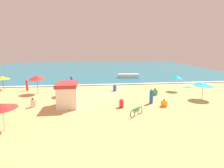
{
  "coord_description": "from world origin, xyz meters",
  "views": [
    {
      "loc": [
        -1.46,
        -21.79,
        5.85
      ],
      "look_at": [
        1.58,
        3.0,
        0.8
      ],
      "focal_mm": 29.6,
      "sensor_mm": 36.0,
      "label": 1
    }
  ],
  "objects_px": {
    "small_boat_0": "(128,76)",
    "parked_bicycle": "(136,112)",
    "beach_umbrella_5": "(177,77)",
    "beach_umbrella_7": "(203,84)",
    "beachgoer_4": "(71,82)",
    "beachgoer_6": "(27,85)",
    "beach_umbrella_2": "(2,78)",
    "beachgoer_3": "(164,103)",
    "lifeguard_cabana": "(67,95)",
    "beachgoer_9": "(121,103)",
    "beachgoer_10": "(151,96)",
    "beachgoer_1": "(155,92)",
    "beach_umbrella_6": "(2,106)",
    "beachgoer_7": "(33,103)",
    "beach_umbrella_4": "(69,81)",
    "beach_umbrella_0": "(37,77)",
    "beachgoer_0": "(115,88)"
  },
  "relations": [
    {
      "from": "parked_bicycle",
      "to": "lifeguard_cabana",
      "type": "bearing_deg",
      "value": 151.63
    },
    {
      "from": "parked_bicycle",
      "to": "beachgoer_7",
      "type": "relative_size",
      "value": 1.49
    },
    {
      "from": "lifeguard_cabana",
      "to": "small_boat_0",
      "type": "relative_size",
      "value": 0.67
    },
    {
      "from": "beach_umbrella_0",
      "to": "beachgoer_6",
      "type": "xyz_separation_m",
      "value": [
        -1.84,
        1.77,
        -1.34
      ]
    },
    {
      "from": "beach_umbrella_4",
      "to": "beach_umbrella_7",
      "type": "distance_m",
      "value": 15.54
    },
    {
      "from": "beach_umbrella_5",
      "to": "beach_umbrella_7",
      "type": "height_order",
      "value": "beach_umbrella_5"
    },
    {
      "from": "beach_umbrella_5",
      "to": "beachgoer_9",
      "type": "xyz_separation_m",
      "value": [
        -8.54,
        -6.04,
        -1.49
      ]
    },
    {
      "from": "parked_bicycle",
      "to": "beachgoer_1",
      "type": "relative_size",
      "value": 1.61
    },
    {
      "from": "beach_umbrella_2",
      "to": "beach_umbrella_4",
      "type": "height_order",
      "value": "beach_umbrella_4"
    },
    {
      "from": "beach_umbrella_4",
      "to": "parked_bicycle",
      "type": "relative_size",
      "value": 2.1
    },
    {
      "from": "beachgoer_6",
      "to": "beachgoer_7",
      "type": "bearing_deg",
      "value": -68.89
    },
    {
      "from": "beachgoer_6",
      "to": "beachgoer_9",
      "type": "height_order",
      "value": "beachgoer_6"
    },
    {
      "from": "lifeguard_cabana",
      "to": "parked_bicycle",
      "type": "distance_m",
      "value": 7.08
    },
    {
      "from": "beachgoer_10",
      "to": "beachgoer_1",
      "type": "bearing_deg",
      "value": 63.75
    },
    {
      "from": "beach_umbrella_5",
      "to": "beachgoer_4",
      "type": "xyz_separation_m",
      "value": [
        -14.19,
        3.38,
        -1.08
      ]
    },
    {
      "from": "small_boat_0",
      "to": "beachgoer_9",
      "type": "bearing_deg",
      "value": -104.24
    },
    {
      "from": "beach_umbrella_4",
      "to": "beach_umbrella_5",
      "type": "height_order",
      "value": "beach_umbrella_5"
    },
    {
      "from": "beach_umbrella_7",
      "to": "beachgoer_4",
      "type": "relative_size",
      "value": 1.73
    },
    {
      "from": "lifeguard_cabana",
      "to": "beach_umbrella_7",
      "type": "height_order",
      "value": "lifeguard_cabana"
    },
    {
      "from": "beach_umbrella_0",
      "to": "beachgoer_6",
      "type": "bearing_deg",
      "value": 136.16
    },
    {
      "from": "beach_umbrella_0",
      "to": "beach_umbrella_6",
      "type": "height_order",
      "value": "beach_umbrella_0"
    },
    {
      "from": "beach_umbrella_6",
      "to": "beachgoer_3",
      "type": "relative_size",
      "value": 3.73
    },
    {
      "from": "beachgoer_9",
      "to": "small_boat_0",
      "type": "xyz_separation_m",
      "value": [
        4.3,
        16.95,
        0.03
      ]
    },
    {
      "from": "beachgoer_3",
      "to": "beachgoer_7",
      "type": "height_order",
      "value": "beachgoer_7"
    },
    {
      "from": "beach_umbrella_4",
      "to": "small_boat_0",
      "type": "bearing_deg",
      "value": 49.94
    },
    {
      "from": "beach_umbrella_2",
      "to": "beach_umbrella_7",
      "type": "relative_size",
      "value": 0.82
    },
    {
      "from": "beachgoer_9",
      "to": "beachgoer_0",
      "type": "bearing_deg",
      "value": 87.55
    },
    {
      "from": "beach_umbrella_2",
      "to": "beach_umbrella_5",
      "type": "xyz_separation_m",
      "value": [
        23.46,
        -3.45,
        0.23
      ]
    },
    {
      "from": "beach_umbrella_5",
      "to": "beach_umbrella_6",
      "type": "relative_size",
      "value": 0.75
    },
    {
      "from": "parked_bicycle",
      "to": "beachgoer_3",
      "type": "relative_size",
      "value": 1.85
    },
    {
      "from": "beachgoer_0",
      "to": "beach_umbrella_4",
      "type": "bearing_deg",
      "value": -163.82
    },
    {
      "from": "beach_umbrella_0",
      "to": "lifeguard_cabana",
      "type": "bearing_deg",
      "value": -53.07
    },
    {
      "from": "beachgoer_4",
      "to": "beach_umbrella_6",
      "type": "bearing_deg",
      "value": -104.52
    },
    {
      "from": "small_boat_0",
      "to": "parked_bicycle",
      "type": "bearing_deg",
      "value": -99.96
    },
    {
      "from": "beachgoer_6",
      "to": "beachgoer_10",
      "type": "relative_size",
      "value": 0.97
    },
    {
      "from": "beachgoer_0",
      "to": "beach_umbrella_2",
      "type": "bearing_deg",
      "value": 170.5
    },
    {
      "from": "beachgoer_3",
      "to": "beach_umbrella_2",
      "type": "bearing_deg",
      "value": 153.09
    },
    {
      "from": "small_boat_0",
      "to": "beach_umbrella_6",
      "type": "bearing_deg",
      "value": -122.63
    },
    {
      "from": "beach_umbrella_6",
      "to": "lifeguard_cabana",
      "type": "bearing_deg",
      "value": 52.23
    },
    {
      "from": "lifeguard_cabana",
      "to": "beachgoer_4",
      "type": "height_order",
      "value": "lifeguard_cabana"
    },
    {
      "from": "beach_umbrella_5",
      "to": "lifeguard_cabana",
      "type": "bearing_deg",
      "value": -159.77
    },
    {
      "from": "beachgoer_0",
      "to": "beachgoer_3",
      "type": "height_order",
      "value": "beachgoer_0"
    },
    {
      "from": "beachgoer_9",
      "to": "beach_umbrella_6",
      "type": "bearing_deg",
      "value": -156.23
    },
    {
      "from": "beachgoer_4",
      "to": "beachgoer_6",
      "type": "height_order",
      "value": "beachgoer_4"
    },
    {
      "from": "beach_umbrella_5",
      "to": "beachgoer_7",
      "type": "height_order",
      "value": "beach_umbrella_5"
    },
    {
      "from": "beach_umbrella_2",
      "to": "beach_umbrella_6",
      "type": "bearing_deg",
      "value": -66.78
    },
    {
      "from": "lifeguard_cabana",
      "to": "parked_bicycle",
      "type": "height_order",
      "value": "lifeguard_cabana"
    },
    {
      "from": "beach_umbrella_6",
      "to": "beachgoer_3",
      "type": "height_order",
      "value": "beach_umbrella_6"
    },
    {
      "from": "beach_umbrella_2",
      "to": "beachgoer_3",
      "type": "height_order",
      "value": "beach_umbrella_2"
    },
    {
      "from": "beach_umbrella_6",
      "to": "beach_umbrella_7",
      "type": "xyz_separation_m",
      "value": [
        18.71,
        5.75,
        -0.06
      ]
    }
  ]
}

